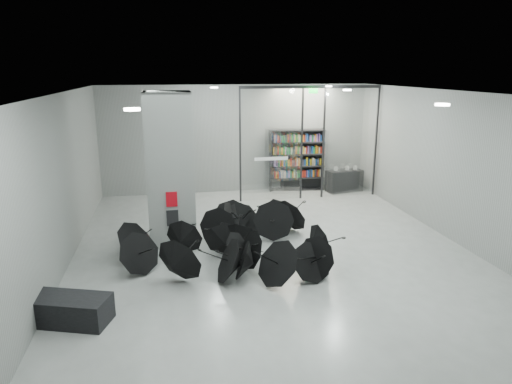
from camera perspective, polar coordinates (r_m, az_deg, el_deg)
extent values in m
plane|color=gray|center=(11.31, 2.94, -8.74)|extent=(14.00, 14.00, 0.00)
cube|color=slate|center=(10.37, 3.24, 11.94)|extent=(10.00, 14.00, 0.02)
cube|color=slate|center=(17.42, -2.41, 6.56)|extent=(10.00, 0.02, 4.00)
cube|color=slate|center=(4.68, 25.10, -19.47)|extent=(10.00, 0.02, 4.00)
cube|color=slate|center=(10.67, -24.00, -0.14)|extent=(0.02, 14.00, 4.00)
cube|color=slate|center=(12.79, 25.42, 2.03)|extent=(0.02, 14.00, 4.00)
cube|color=slate|center=(12.32, -10.56, 2.80)|extent=(1.20, 1.20, 4.00)
cube|color=#A50A07|center=(11.87, -10.38, -0.89)|extent=(0.28, 0.04, 0.38)
cube|color=black|center=(12.01, -10.27, -3.18)|extent=(0.30, 0.03, 0.42)
cube|color=#0CE533|center=(16.13, 7.10, 12.28)|extent=(0.30, 0.06, 0.15)
cube|color=silver|center=(16.14, 1.91, 5.89)|extent=(2.20, 0.02, 3.95)
cube|color=silver|center=(17.00, 11.55, 6.06)|extent=(2.00, 0.02, 3.95)
cube|color=black|center=(15.94, -1.97, 5.77)|extent=(0.06, 0.06, 4.00)
cube|color=black|center=(16.41, 5.68, 5.98)|extent=(0.06, 0.06, 4.00)
cube|color=black|center=(16.65, 8.34, 6.02)|extent=(0.06, 0.06, 4.00)
cube|color=black|center=(17.40, 14.62, 6.08)|extent=(0.06, 0.06, 4.00)
cube|color=black|center=(16.31, 6.90, 12.78)|extent=(5.00, 0.08, 0.10)
cube|color=black|center=(9.44, -22.38, -13.29)|extent=(1.71, 1.16, 0.51)
cube|color=black|center=(17.94, 10.86, 1.38)|extent=(1.45, 0.80, 0.82)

